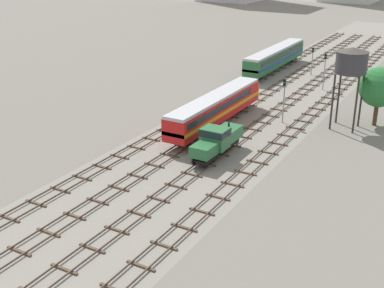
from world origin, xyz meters
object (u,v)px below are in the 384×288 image
shunter_loco_centre_left_nearest (217,139)px  water_tower (352,62)px  signal_post_mid (312,57)px  passenger_coach_far_left_mid (275,56)px  signal_post_nearest (284,95)px  signal_post_near (325,67)px  diesel_railcar_left_near (216,107)px

shunter_loco_centre_left_nearest → water_tower: water_tower is taller
water_tower → signal_post_mid: bearing=116.1°
shunter_loco_centre_left_nearest → water_tower: 19.70m
passenger_coach_far_left_mid → signal_post_nearest: signal_post_nearest is taller
signal_post_near → diesel_railcar_left_near: bearing=-105.8°
water_tower → signal_post_near: water_tower is taller
signal_post_near → signal_post_mid: 9.36m
shunter_loco_centre_left_nearest → diesel_railcar_left_near: size_ratio=0.41×
water_tower → signal_post_mid: (-11.78, 24.06, -5.17)m
shunter_loco_centre_left_nearest → signal_post_nearest: (2.23, 14.02, 1.65)m
passenger_coach_far_left_mid → signal_post_near: (11.14, -8.20, 1.04)m
signal_post_near → shunter_loco_centre_left_nearest: bearing=-94.0°
water_tower → signal_post_nearest: (-7.33, -2.02, -4.64)m
diesel_railcar_left_near → signal_post_near: (6.68, 23.55, 1.06)m
signal_post_near → water_tower: bearing=-65.2°
passenger_coach_far_left_mid → water_tower: water_tower is taller
passenger_coach_far_left_mid → signal_post_mid: size_ratio=4.50×
shunter_loco_centre_left_nearest → signal_post_nearest: 14.29m
diesel_railcar_left_near → water_tower: size_ratio=2.05×
shunter_loco_centre_left_nearest → signal_post_near: signal_post_near is taller
signal_post_nearest → diesel_railcar_left_near: bearing=-139.6°
signal_post_nearest → signal_post_near: 17.86m
passenger_coach_far_left_mid → signal_post_near: 13.87m
water_tower → signal_post_nearest: water_tower is taller
diesel_railcar_left_near → signal_post_near: 24.50m
shunter_loco_centre_left_nearest → signal_post_mid: size_ratio=1.73×
diesel_railcar_left_near → shunter_loco_centre_left_nearest: bearing=-61.9°
shunter_loco_centre_left_nearest → water_tower: bearing=59.2°
shunter_loco_centre_left_nearest → signal_post_near: (2.23, 31.88, 1.65)m
water_tower → signal_post_mid: water_tower is taller
shunter_loco_centre_left_nearest → passenger_coach_far_left_mid: bearing=102.5°
passenger_coach_far_left_mid → signal_post_nearest: bearing=-66.9°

